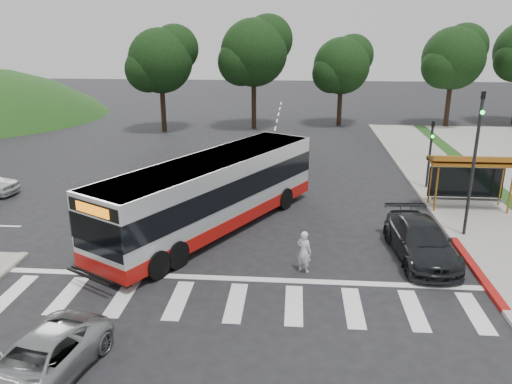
# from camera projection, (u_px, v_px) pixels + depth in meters

# --- Properties ---
(ground) EXTENTS (140.00, 140.00, 0.00)m
(ground) POSITION_uv_depth(u_px,v_px,m) (249.00, 243.00, 21.88)
(ground) COLOR black
(ground) RESTS_ON ground
(sidewalk_east) EXTENTS (4.00, 40.00, 0.12)m
(sidewalk_east) POSITION_uv_depth(u_px,v_px,m) (453.00, 191.00, 28.59)
(sidewalk_east) COLOR gray
(sidewalk_east) RESTS_ON ground
(curb_east) EXTENTS (0.30, 40.00, 0.15)m
(curb_east) POSITION_uv_depth(u_px,v_px,m) (417.00, 190.00, 28.73)
(curb_east) COLOR #9E9991
(curb_east) RESTS_ON ground
(curb_east_red) EXTENTS (0.32, 6.00, 0.15)m
(curb_east_red) POSITION_uv_depth(u_px,v_px,m) (476.00, 270.00, 19.27)
(curb_east_red) COLOR maroon
(curb_east_red) RESTS_ON ground
(crosswalk_ladder) EXTENTS (18.00, 2.60, 0.01)m
(crosswalk_ladder) POSITION_uv_depth(u_px,v_px,m) (236.00, 302.00, 17.15)
(crosswalk_ladder) COLOR silver
(crosswalk_ladder) RESTS_ON ground
(bus_shelter) EXTENTS (4.20, 1.60, 2.86)m
(bus_shelter) POSITION_uv_depth(u_px,v_px,m) (471.00, 166.00, 25.14)
(bus_shelter) COLOR #995B19
(bus_shelter) RESTS_ON sidewalk_east
(traffic_signal_ne_tall) EXTENTS (0.18, 0.37, 6.50)m
(traffic_signal_ne_tall) POSITION_uv_depth(u_px,v_px,m) (475.00, 153.00, 21.33)
(traffic_signal_ne_tall) COLOR black
(traffic_signal_ne_tall) RESTS_ON ground
(traffic_signal_ne_short) EXTENTS (0.18, 0.37, 4.00)m
(traffic_signal_ne_short) POSITION_uv_depth(u_px,v_px,m) (431.00, 148.00, 28.40)
(traffic_signal_ne_short) COLOR black
(traffic_signal_ne_short) RESTS_ON ground
(tree_ne_a) EXTENTS (6.16, 5.74, 9.30)m
(tree_ne_a) POSITION_uv_depth(u_px,v_px,m) (454.00, 57.00, 45.18)
(tree_ne_a) COLOR black
(tree_ne_a) RESTS_ON parking_lot
(tree_north_a) EXTENTS (6.60, 6.15, 10.17)m
(tree_north_a) POSITION_uv_depth(u_px,v_px,m) (255.00, 51.00, 44.50)
(tree_north_a) COLOR black
(tree_north_a) RESTS_ON ground
(tree_north_b) EXTENTS (5.72, 5.33, 8.43)m
(tree_north_b) POSITION_uv_depth(u_px,v_px,m) (342.00, 65.00, 46.17)
(tree_north_b) COLOR black
(tree_north_b) RESTS_ON ground
(tree_north_c) EXTENTS (6.16, 5.74, 9.30)m
(tree_north_c) POSITION_uv_depth(u_px,v_px,m) (161.00, 60.00, 43.42)
(tree_north_c) COLOR black
(tree_north_c) RESTS_ON ground
(transit_bus) EXTENTS (8.95, 12.75, 3.38)m
(transit_bus) POSITION_uv_depth(u_px,v_px,m) (213.00, 195.00, 22.88)
(transit_bus) COLOR silver
(transit_bus) RESTS_ON ground
(pedestrian) EXTENTS (0.73, 0.65, 1.68)m
(pedestrian) POSITION_uv_depth(u_px,v_px,m) (304.00, 252.00, 19.07)
(pedestrian) COLOR silver
(pedestrian) RESTS_ON ground
(dark_sedan) EXTENTS (2.52, 5.40, 1.53)m
(dark_sedan) POSITION_uv_depth(u_px,v_px,m) (421.00, 241.00, 20.25)
(dark_sedan) COLOR black
(dark_sedan) RESTS_ON ground
(silver_suv_south) EXTENTS (2.93, 4.83, 1.25)m
(silver_suv_south) POSITION_uv_depth(u_px,v_px,m) (38.00, 363.00, 13.09)
(silver_suv_south) COLOR #959799
(silver_suv_south) RESTS_ON ground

